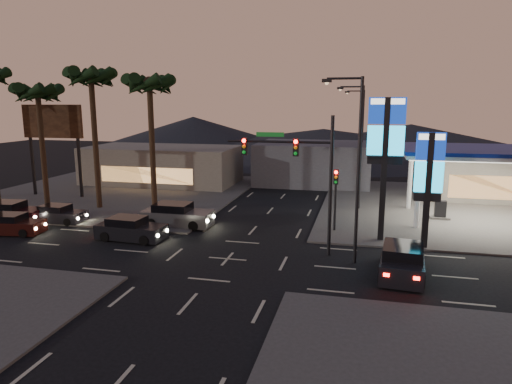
% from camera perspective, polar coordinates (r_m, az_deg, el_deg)
% --- Properties ---
extents(ground, '(140.00, 140.00, 0.00)m').
position_cam_1_polar(ground, '(26.08, -3.58, -8.35)').
color(ground, black).
rests_on(ground, ground).
extents(corner_lot_ne, '(24.00, 24.00, 0.12)m').
position_cam_1_polar(corner_lot_ne, '(41.37, 25.27, -1.99)').
color(corner_lot_ne, '#47443F').
rests_on(corner_lot_ne, ground).
extents(corner_lot_nw, '(24.00, 24.00, 0.12)m').
position_cam_1_polar(corner_lot_nw, '(46.63, -16.81, -0.01)').
color(corner_lot_nw, '#47443F').
rests_on(corner_lot_nw, ground).
extents(gas_station, '(12.20, 8.20, 5.47)m').
position_cam_1_polar(gas_station, '(36.75, 27.16, 4.28)').
color(gas_station, silver).
rests_on(gas_station, ground).
extents(convenience_store, '(10.00, 6.00, 4.00)m').
position_cam_1_polar(convenience_store, '(46.27, 26.65, 1.63)').
color(convenience_store, '#726B5B').
rests_on(convenience_store, ground).
extents(pylon_sign_tall, '(2.20, 0.35, 9.00)m').
position_cam_1_polar(pylon_sign_tall, '(29.12, 15.90, 6.20)').
color(pylon_sign_tall, black).
rests_on(pylon_sign_tall, ground).
extents(pylon_sign_short, '(1.60, 0.35, 7.00)m').
position_cam_1_polar(pylon_sign_short, '(28.54, 20.81, 2.29)').
color(pylon_sign_short, black).
rests_on(pylon_sign_short, ground).
extents(traffic_signal_mast, '(6.10, 0.39, 8.00)m').
position_cam_1_polar(traffic_signal_mast, '(25.96, 5.55, 3.42)').
color(traffic_signal_mast, black).
rests_on(traffic_signal_mast, ground).
extents(pedestal_signal, '(0.32, 0.39, 4.30)m').
position_cam_1_polar(pedestal_signal, '(31.07, 9.92, 0.27)').
color(pedestal_signal, black).
rests_on(pedestal_signal, ground).
extents(streetlight_near, '(2.14, 0.25, 10.00)m').
position_cam_1_polar(streetlight_near, '(24.69, 12.27, 3.97)').
color(streetlight_near, black).
rests_on(streetlight_near, ground).
extents(streetlight_mid, '(2.14, 0.25, 10.00)m').
position_cam_1_polar(streetlight_mid, '(37.62, 12.72, 6.33)').
color(streetlight_mid, black).
rests_on(streetlight_mid, ground).
extents(streetlight_far, '(2.14, 0.25, 10.00)m').
position_cam_1_polar(streetlight_far, '(51.59, 12.95, 7.55)').
color(streetlight_far, black).
rests_on(streetlight_far, ground).
extents(palm_a, '(4.41, 4.41, 10.86)m').
position_cam_1_polar(palm_a, '(36.78, -13.13, 12.00)').
color(palm_a, black).
rests_on(palm_a, ground).
extents(palm_b, '(4.41, 4.41, 11.46)m').
position_cam_1_polar(palm_b, '(39.26, -19.88, 12.36)').
color(palm_b, black).
rests_on(palm_b, ground).
extents(palm_c, '(4.41, 4.41, 10.26)m').
position_cam_1_polar(palm_c, '(42.16, -25.58, 10.33)').
color(palm_c, black).
rests_on(palm_c, ground).
extents(billboard, '(6.00, 0.30, 8.50)m').
position_cam_1_polar(billboard, '(45.90, -24.05, 7.24)').
color(billboard, black).
rests_on(billboard, ground).
extents(building_far_west, '(16.00, 8.00, 4.00)m').
position_cam_1_polar(building_far_west, '(50.65, -11.59, 3.32)').
color(building_far_west, '#726B5B').
rests_on(building_far_west, ground).
extents(building_far_mid, '(12.00, 9.00, 4.40)m').
position_cam_1_polar(building_far_mid, '(50.20, 7.27, 3.62)').
color(building_far_mid, '#4C4C51').
rests_on(building_far_mid, ground).
extents(hill_left, '(40.00, 40.00, 6.00)m').
position_cam_1_polar(hill_left, '(89.69, -7.81, 7.39)').
color(hill_left, black).
rests_on(hill_left, ground).
extents(hill_right, '(50.00, 50.00, 5.00)m').
position_cam_1_polar(hill_right, '(84.09, 18.72, 6.33)').
color(hill_right, black).
rests_on(hill_right, ground).
extents(hill_center, '(60.00, 60.00, 4.00)m').
position_cam_1_polar(hill_center, '(84.08, 8.42, 6.45)').
color(hill_center, black).
rests_on(hill_center, ground).
extents(car_lane_a_front, '(4.60, 2.11, 1.47)m').
position_cam_1_polar(car_lane_a_front, '(30.48, -15.41, -4.50)').
color(car_lane_a_front, black).
rests_on(car_lane_a_front, ground).
extents(car_lane_a_mid, '(4.29, 2.15, 1.35)m').
position_cam_1_polar(car_lane_a_mid, '(34.81, -28.26, -3.61)').
color(car_lane_a_mid, black).
rests_on(car_lane_a_mid, ground).
extents(car_lane_b_front, '(5.10, 2.18, 1.65)m').
position_cam_1_polar(car_lane_b_front, '(33.02, -9.91, -2.91)').
color(car_lane_b_front, '#545456').
rests_on(car_lane_b_front, ground).
extents(car_lane_b_mid, '(4.02, 1.71, 1.30)m').
position_cam_1_polar(car_lane_b_mid, '(36.57, -23.50, -2.58)').
color(car_lane_b_mid, black).
rests_on(car_lane_b_mid, ground).
extents(car_lane_b_rear, '(4.98, 2.44, 1.58)m').
position_cam_1_polar(car_lane_b_rear, '(37.98, -28.46, -2.33)').
color(car_lane_b_rear, black).
rests_on(car_lane_b_rear, ground).
extents(suv_station, '(2.51, 5.09, 1.64)m').
position_cam_1_polar(suv_station, '(24.70, 17.83, -8.14)').
color(suv_station, black).
rests_on(suv_station, ground).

